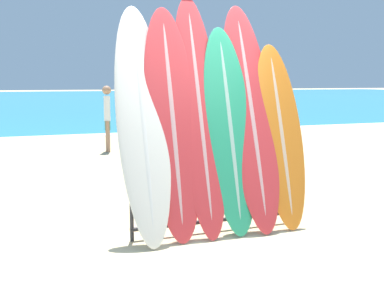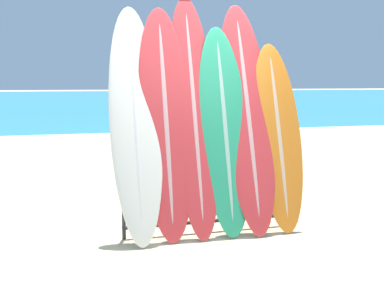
{
  "view_description": "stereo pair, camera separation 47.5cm",
  "coord_description": "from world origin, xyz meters",
  "views": [
    {
      "loc": [
        -1.79,
        -3.9,
        1.62
      ],
      "look_at": [
        0.03,
        1.26,
        0.85
      ],
      "focal_mm": 42.0,
      "sensor_mm": 36.0,
      "label": 1
    },
    {
      "loc": [
        -1.33,
        -4.04,
        1.62
      ],
      "look_at": [
        0.03,
        1.26,
        0.85
      ],
      "focal_mm": 42.0,
      "sensor_mm": 36.0,
      "label": 2
    }
  ],
  "objects": [
    {
      "name": "ground_plane",
      "position": [
        0.0,
        0.0,
        0.0
      ],
      "size": [
        160.0,
        160.0,
        0.0
      ],
      "primitive_type": "plane",
      "color": "#CCB789"
    },
    {
      "name": "ocean_water",
      "position": [
        0.0,
        39.03,
        0.0
      ],
      "size": [
        120.0,
        60.0,
        0.01
      ],
      "color": "teal",
      "rests_on": "ground_plane"
    },
    {
      "name": "surfboard_rack",
      "position": [
        0.03,
        0.46,
        0.45
      ],
      "size": [
        1.9,
        0.04,
        0.83
      ],
      "color": "#28282D",
      "rests_on": "ground_plane"
    },
    {
      "name": "surfboard_slot_0",
      "position": [
        -0.75,
        0.56,
        1.22
      ],
      "size": [
        0.54,
        0.96,
        2.43
      ],
      "color": "silver",
      "rests_on": "ground_plane"
    },
    {
      "name": "surfboard_slot_1",
      "position": [
        -0.44,
        0.55,
        1.21
      ],
      "size": [
        0.57,
        0.8,
        2.42
      ],
      "color": "red",
      "rests_on": "ground_plane"
    },
    {
      "name": "surfboard_slot_2",
      "position": [
        -0.12,
        0.58,
        1.28
      ],
      "size": [
        0.51,
        0.9,
        2.56
      ],
      "color": "red",
      "rests_on": "ground_plane"
    },
    {
      "name": "surfboard_slot_3",
      "position": [
        0.2,
        0.51,
        1.11
      ],
      "size": [
        0.55,
        0.75,
        2.23
      ],
      "color": "#289E70",
      "rests_on": "ground_plane"
    },
    {
      "name": "surfboard_slot_4",
      "position": [
        0.48,
        0.57,
        1.25
      ],
      "size": [
        0.58,
        0.96,
        2.5
      ],
      "color": "red",
      "rests_on": "ground_plane"
    },
    {
      "name": "surfboard_slot_5",
      "position": [
        0.82,
        0.49,
        1.03
      ],
      "size": [
        0.54,
        0.71,
        2.05
      ],
      "color": "orange",
      "rests_on": "ground_plane"
    },
    {
      "name": "person_near_water",
      "position": [
        -0.21,
        6.43,
        0.83
      ],
      "size": [
        0.2,
        0.25,
        1.52
      ],
      "rotation": [
        0.0,
        0.0,
        4.54
      ],
      "color": "#A87A5B",
      "rests_on": "ground_plane"
    },
    {
      "name": "person_mid_beach",
      "position": [
        2.2,
        8.27,
        0.93
      ],
      "size": [
        0.23,
        0.29,
        1.7
      ],
      "rotation": [
        0.0,
        0.0,
        4.75
      ],
      "color": "#A87A5B",
      "rests_on": "ground_plane"
    },
    {
      "name": "person_far_left",
      "position": [
        -0.29,
        2.65,
        0.89
      ],
      "size": [
        0.25,
        0.28,
        1.63
      ],
      "rotation": [
        0.0,
        0.0,
        5.24
      ],
      "color": "tan",
      "rests_on": "ground_plane"
    },
    {
      "name": "person_far_right",
      "position": [
        1.94,
        6.74,
        0.94
      ],
      "size": [
        0.29,
        0.23,
        1.73
      ],
      "rotation": [
        0.0,
        0.0,
        3.38
      ],
      "color": "#A87A5B",
      "rests_on": "ground_plane"
    }
  ]
}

